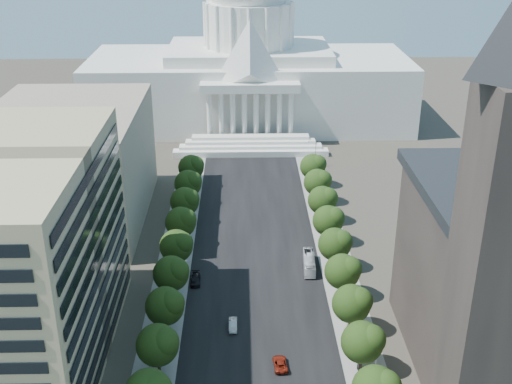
{
  "coord_description": "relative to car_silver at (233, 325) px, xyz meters",
  "views": [
    {
      "loc": [
        -2.82,
        -56.01,
        76.08
      ],
      "look_at": [
        0.18,
        76.05,
        17.55
      ],
      "focal_mm": 45.0,
      "sensor_mm": 36.0,
      "label": 1
    }
  ],
  "objects": [
    {
      "name": "office_block_left_far",
      "position": [
        -43.01,
        50.83,
        14.23
      ],
      "size": [
        38.0,
        52.0,
        30.0
      ],
      "primitive_type": "cube",
      "color": "gray",
      "rests_on": "ground"
    },
    {
      "name": "tree_l_e",
      "position": [
        -12.67,
        10.64,
        5.69
      ],
      "size": [
        7.79,
        7.6,
        9.97
      ],
      "color": "#33261C",
      "rests_on": "ground"
    },
    {
      "name": "tree_l_d",
      "position": [
        -12.67,
        -1.36,
        5.69
      ],
      "size": [
        7.79,
        7.6,
        9.97
      ],
      "color": "#33261C",
      "rests_on": "ground"
    },
    {
      "name": "tree_r_h",
      "position": [
        23.33,
        46.64,
        5.69
      ],
      "size": [
        7.79,
        7.6,
        9.97
      ],
      "color": "#33261C",
      "rests_on": "ground"
    },
    {
      "name": "car_red",
      "position": [
        8.69,
        -11.96,
        -0.05
      ],
      "size": [
        2.76,
        5.34,
        1.44
      ],
      "primitive_type": "imported",
      "rotation": [
        0.0,
        0.0,
        3.21
      ],
      "color": "maroon",
      "rests_on": "ground"
    },
    {
      "name": "city_bus",
      "position": [
        17.34,
        22.75,
        0.72
      ],
      "size": [
        3.06,
        10.8,
        2.98
      ],
      "primitive_type": "imported",
      "rotation": [
        0.0,
        0.0,
        -0.05
      ],
      "color": "silver",
      "rests_on": "ground"
    },
    {
      "name": "tree_r_d",
      "position": [
        23.33,
        -1.36,
        5.69
      ],
      "size": [
        7.79,
        7.6,
        9.97
      ],
      "color": "#33261C",
      "rests_on": "ground"
    },
    {
      "name": "tree_r_j",
      "position": [
        23.33,
        70.64,
        5.69
      ],
      "size": [
        7.79,
        7.6,
        9.97
      ],
      "color": "#33261C",
      "rests_on": "ground"
    },
    {
      "name": "tree_r_e",
      "position": [
        23.33,
        10.64,
        5.69
      ],
      "size": [
        7.79,
        7.6,
        9.97
      ],
      "color": "#33261C",
      "rests_on": "ground"
    },
    {
      "name": "car_silver",
      "position": [
        0.0,
        0.0,
        0.0
      ],
      "size": [
        1.73,
        4.7,
        1.54
      ],
      "primitive_type": "imported",
      "rotation": [
        0.0,
        0.0,
        0.02
      ],
      "color": "#B1B5BA",
      "rests_on": "ground"
    },
    {
      "name": "streetlight_e",
      "position": [
        24.9,
        60.83,
        5.05
      ],
      "size": [
        2.61,
        0.44,
        9.0
      ],
      "color": "gray",
      "rests_on": "ground"
    },
    {
      "name": "tree_r_f",
      "position": [
        23.33,
        22.64,
        5.69
      ],
      "size": [
        7.79,
        7.6,
        9.97
      ],
      "color": "#33261C",
      "rests_on": "ground"
    },
    {
      "name": "streetlight_f",
      "position": [
        24.9,
        85.83,
        5.05
      ],
      "size": [
        2.61,
        0.44,
        9.0
      ],
      "color": "gray",
      "rests_on": "ground"
    },
    {
      "name": "tree_l_j",
      "position": [
        -12.67,
        70.64,
        5.69
      ],
      "size": [
        7.79,
        7.6,
        9.97
      ],
      "color": "#33261C",
      "rests_on": "ground"
    },
    {
      "name": "tree_l_f",
      "position": [
        -12.67,
        22.64,
        5.69
      ],
      "size": [
        7.79,
        7.6,
        9.97
      ],
      "color": "#33261C",
      "rests_on": "ground"
    },
    {
      "name": "tree_r_g",
      "position": [
        23.33,
        34.64,
        5.69
      ],
      "size": [
        7.79,
        7.6,
        9.97
      ],
      "color": "#33261C",
      "rests_on": "ground"
    },
    {
      "name": "streetlight_d",
      "position": [
        24.9,
        35.83,
        5.05
      ],
      "size": [
        2.61,
        0.44,
        9.0
      ],
      "color": "gray",
      "rests_on": "ground"
    },
    {
      "name": "road_asphalt",
      "position": [
        4.99,
        40.83,
        -0.77
      ],
      "size": [
        30.0,
        260.0,
        0.01
      ],
      "primitive_type": "cube",
      "color": "black",
      "rests_on": "ground"
    },
    {
      "name": "tree_l_c",
      "position": [
        -12.67,
        -13.36,
        5.69
      ],
      "size": [
        7.79,
        7.6,
        9.97
      ],
      "color": "#33261C",
      "rests_on": "ground"
    },
    {
      "name": "tree_r_i",
      "position": [
        23.33,
        58.64,
        5.69
      ],
      "size": [
        7.79,
        7.6,
        9.97
      ],
      "color": "#33261C",
      "rests_on": "ground"
    },
    {
      "name": "tree_l_i",
      "position": [
        -12.67,
        58.64,
        5.69
      ],
      "size": [
        7.79,
        7.6,
        9.97
      ],
      "color": "#33261C",
      "rests_on": "ground"
    },
    {
      "name": "tree_l_h",
      "position": [
        -12.67,
        46.64,
        5.69
      ],
      "size": [
        7.79,
        7.6,
        9.97
      ],
      "color": "#33261C",
      "rests_on": "ground"
    },
    {
      "name": "streetlight_c",
      "position": [
        24.9,
        10.83,
        5.05
      ],
      "size": [
        2.61,
        0.44,
        9.0
      ],
      "color": "gray",
      "rests_on": "ground"
    },
    {
      "name": "tree_r_c",
      "position": [
        23.33,
        -13.36,
        5.69
      ],
      "size": [
        7.79,
        7.6,
        9.97
      ],
      "color": "#33261C",
      "rests_on": "ground"
    },
    {
      "name": "sidewalk_right",
      "position": [
        23.99,
        40.83,
        -0.77
      ],
      "size": [
        8.0,
        260.0,
        0.02
      ],
      "primitive_type": "cube",
      "color": "gray",
      "rests_on": "ground"
    },
    {
      "name": "streetlight_b",
      "position": [
        24.9,
        -14.17,
        5.05
      ],
      "size": [
        2.61,
        0.44,
        9.0
      ],
      "color": "gray",
      "rests_on": "ground"
    },
    {
      "name": "car_dark_b",
      "position": [
        -8.51,
        17.06,
        0.04
      ],
      "size": [
        2.5,
        5.64,
        1.61
      ],
      "primitive_type": "imported",
      "rotation": [
        0.0,
        0.0,
        0.04
      ],
      "color": "black",
      "rests_on": "ground"
    },
    {
      "name": "capitol",
      "position": [
        4.99,
        135.72,
        19.24
      ],
      "size": [
        120.0,
        56.0,
        73.0
      ],
      "color": "white",
      "rests_on": "ground"
    },
    {
      "name": "sidewalk_left",
      "position": [
        -14.01,
        40.83,
        -0.77
      ],
      "size": [
        8.0,
        260.0,
        0.02
      ],
      "primitive_type": "cube",
      "color": "gray",
      "rests_on": "ground"
    },
    {
      "name": "tree_l_g",
      "position": [
        -12.67,
        34.64,
        5.69
      ],
      "size": [
        7.79,
        7.6,
        9.97
      ],
      "color": "#33261C",
      "rests_on": "ground"
    }
  ]
}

